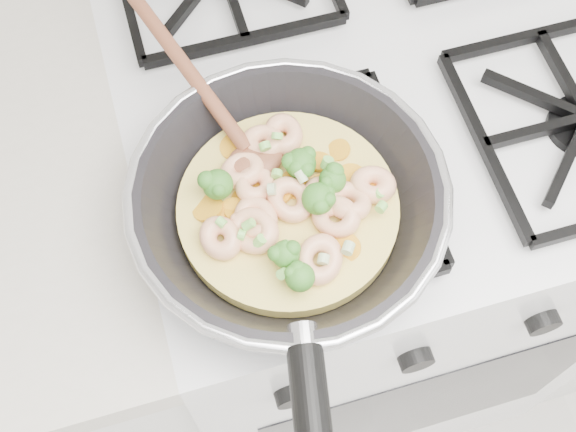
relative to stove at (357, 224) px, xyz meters
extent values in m
cube|color=white|center=(0.00, 0.00, -0.01)|extent=(0.60, 0.60, 0.90)
cube|color=black|center=(0.00, -0.30, -0.01)|extent=(0.48, 0.00, 0.40)
cube|color=black|center=(0.00, 0.00, 0.45)|extent=(0.56, 0.56, 0.02)
torus|color=silver|center=(-0.17, -0.18, 0.51)|extent=(0.29, 0.29, 0.01)
cylinder|color=#EBD666|center=(-0.17, -0.18, 0.48)|extent=(0.20, 0.20, 0.02)
ellipsoid|color=brown|center=(-0.18, -0.13, 0.50)|extent=(0.05, 0.06, 0.01)
cylinder|color=brown|center=(-0.23, 0.00, 0.53)|extent=(0.10, 0.25, 0.06)
torus|color=#EEB68C|center=(-0.17, -0.11, 0.50)|extent=(0.06, 0.06, 0.02)
torus|color=#EEB68C|center=(-0.20, -0.20, 0.50)|extent=(0.07, 0.07, 0.03)
torus|color=#EEB68C|center=(-0.19, -0.15, 0.50)|extent=(0.06, 0.06, 0.02)
torus|color=#EEB68C|center=(-0.20, -0.19, 0.50)|extent=(0.06, 0.06, 0.02)
torus|color=#EEB68C|center=(-0.23, -0.20, 0.50)|extent=(0.06, 0.05, 0.03)
torus|color=#EEB68C|center=(-0.09, -0.18, 0.50)|extent=(0.06, 0.06, 0.02)
torus|color=#EEB68C|center=(-0.15, -0.11, 0.50)|extent=(0.05, 0.04, 0.02)
torus|color=#EEB68C|center=(-0.14, -0.18, 0.50)|extent=(0.05, 0.05, 0.02)
torus|color=#EEB68C|center=(-0.13, -0.20, 0.50)|extent=(0.06, 0.06, 0.03)
torus|color=#EEB68C|center=(-0.17, -0.18, 0.50)|extent=(0.06, 0.06, 0.02)
torus|color=#EEB68C|center=(-0.20, -0.14, 0.50)|extent=(0.05, 0.05, 0.02)
torus|color=#EEB68C|center=(-0.16, -0.24, 0.50)|extent=(0.07, 0.06, 0.02)
torus|color=#EEB68C|center=(-0.12, -0.19, 0.50)|extent=(0.06, 0.06, 0.03)
ellipsoid|color=#41822A|center=(-0.18, -0.25, 0.51)|extent=(0.03, 0.03, 0.03)
ellipsoid|color=#41822A|center=(-0.14, -0.19, 0.51)|extent=(0.04, 0.04, 0.03)
ellipsoid|color=#41822A|center=(-0.22, -0.15, 0.51)|extent=(0.04, 0.04, 0.03)
ellipsoid|color=#41822A|center=(-0.18, -0.23, 0.51)|extent=(0.03, 0.03, 0.02)
ellipsoid|color=#41822A|center=(-0.15, -0.15, 0.51)|extent=(0.04, 0.04, 0.03)
ellipsoid|color=#41822A|center=(-0.13, -0.17, 0.51)|extent=(0.03, 0.03, 0.02)
cylinder|color=orange|center=(-0.17, -0.16, 0.49)|extent=(0.04, 0.04, 0.01)
cylinder|color=orange|center=(-0.24, -0.16, 0.49)|extent=(0.04, 0.04, 0.01)
cylinder|color=orange|center=(-0.20, -0.11, 0.49)|extent=(0.04, 0.04, 0.01)
cylinder|color=orange|center=(-0.13, -0.14, 0.49)|extent=(0.03, 0.02, 0.01)
cylinder|color=orange|center=(-0.10, -0.17, 0.49)|extent=(0.04, 0.04, 0.00)
cylinder|color=orange|center=(-0.16, -0.10, 0.49)|extent=(0.03, 0.03, 0.01)
cylinder|color=orange|center=(-0.16, -0.16, 0.49)|extent=(0.04, 0.04, 0.01)
cylinder|color=orange|center=(-0.18, -0.15, 0.49)|extent=(0.04, 0.04, 0.01)
cylinder|color=orange|center=(-0.11, -0.14, 0.49)|extent=(0.03, 0.03, 0.01)
cylinder|color=orange|center=(-0.22, -0.17, 0.49)|extent=(0.04, 0.04, 0.00)
cylinder|color=orange|center=(-0.20, -0.12, 0.49)|extent=(0.04, 0.04, 0.01)
cylinder|color=orange|center=(-0.13, -0.17, 0.49)|extent=(0.04, 0.04, 0.01)
cylinder|color=orange|center=(-0.09, -0.17, 0.49)|extent=(0.03, 0.03, 0.01)
cylinder|color=orange|center=(-0.21, -0.17, 0.49)|extent=(0.03, 0.03, 0.01)
cylinder|color=orange|center=(-0.13, -0.23, 0.49)|extent=(0.03, 0.03, 0.01)
cylinder|color=orange|center=(-0.20, -0.16, 0.49)|extent=(0.03, 0.03, 0.01)
cylinder|color=#7CCE52|center=(-0.17, -0.13, 0.52)|extent=(0.01, 0.01, 0.01)
cylinder|color=#7CCE52|center=(-0.14, -0.20, 0.51)|extent=(0.01, 0.01, 0.01)
cylinder|color=#B1CA8F|center=(-0.15, -0.16, 0.52)|extent=(0.01, 0.01, 0.01)
cylinder|color=#7CCE52|center=(-0.19, -0.25, 0.51)|extent=(0.01, 0.01, 0.01)
cylinder|color=#7CCE52|center=(-0.20, -0.21, 0.51)|extent=(0.01, 0.01, 0.01)
cylinder|color=#7CCE52|center=(-0.12, -0.16, 0.51)|extent=(0.01, 0.01, 0.01)
cylinder|color=#B1CA8F|center=(-0.15, -0.24, 0.51)|extent=(0.01, 0.01, 0.01)
cylinder|color=#7CCE52|center=(-0.17, -0.15, 0.51)|extent=(0.01, 0.01, 0.01)
cylinder|color=#B1CA8F|center=(-0.13, -0.24, 0.51)|extent=(0.01, 0.01, 0.01)
cylinder|color=#7CCE52|center=(-0.09, -0.20, 0.51)|extent=(0.01, 0.01, 0.01)
cylinder|color=#7CCE52|center=(-0.21, -0.20, 0.51)|extent=(0.01, 0.01, 0.01)
cylinder|color=#7CCE52|center=(-0.21, -0.20, 0.51)|extent=(0.01, 0.01, 0.01)
cylinder|color=#7CCE52|center=(-0.18, -0.22, 0.52)|extent=(0.01, 0.01, 0.01)
cylinder|color=#7CCE52|center=(-0.12, -0.17, 0.51)|extent=(0.01, 0.01, 0.01)
cylinder|color=#7CCE52|center=(-0.09, -0.21, 0.51)|extent=(0.01, 0.01, 0.01)
cylinder|color=#7CCE52|center=(-0.16, -0.12, 0.52)|extent=(0.01, 0.01, 0.01)
cylinder|color=#B1CA8F|center=(-0.18, -0.17, 0.51)|extent=(0.01, 0.01, 0.01)
cylinder|color=#7CCE52|center=(-0.23, -0.19, 0.51)|extent=(0.01, 0.01, 0.01)
camera|label=1|loc=(-0.25, -0.47, 1.09)|focal=47.04mm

